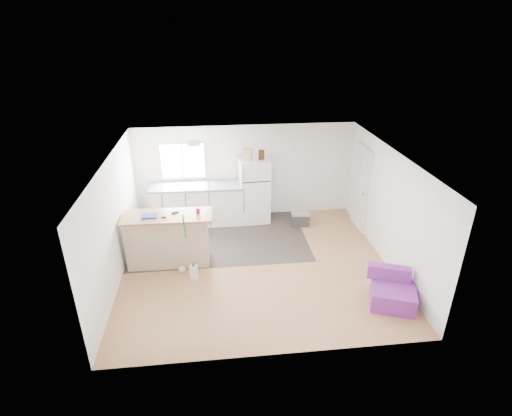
{
  "coord_description": "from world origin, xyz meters",
  "views": [
    {
      "loc": [
        -0.81,
        -7.06,
        4.71
      ],
      "look_at": [
        0.07,
        0.7,
        1.01
      ],
      "focal_mm": 28.0,
      "sensor_mm": 36.0,
      "label": 1
    }
  ],
  "objects_px": {
    "peninsula": "(168,239)",
    "cardboard_box": "(247,154)",
    "cooler": "(300,218)",
    "bottle_right": "(263,155)",
    "mop": "(183,261)",
    "red_cup": "(198,211)",
    "blue_tray": "(149,216)",
    "kitchen_cabinets": "(198,204)",
    "refrigerator": "(254,190)",
    "cleaner_jug": "(194,272)",
    "bottle_left": "(260,155)",
    "purple_seat": "(392,292)"
  },
  "relations": [
    {
      "from": "purple_seat",
      "to": "cleaner_jug",
      "type": "bearing_deg",
      "value": -176.91
    },
    {
      "from": "purple_seat",
      "to": "cardboard_box",
      "type": "bearing_deg",
      "value": 143.86
    },
    {
      "from": "refrigerator",
      "to": "bottle_right",
      "type": "xyz_separation_m",
      "value": [
        0.21,
        -0.05,
        0.94
      ]
    },
    {
      "from": "purple_seat",
      "to": "bottle_left",
      "type": "bearing_deg",
      "value": 140.14
    },
    {
      "from": "kitchen_cabinets",
      "to": "cleaner_jug",
      "type": "xyz_separation_m",
      "value": [
        -0.07,
        -2.46,
        -0.37
      ]
    },
    {
      "from": "red_cup",
      "to": "bottle_left",
      "type": "distance_m",
      "value": 2.36
    },
    {
      "from": "peninsula",
      "to": "cooler",
      "type": "xyz_separation_m",
      "value": [
        3.13,
        1.39,
        -0.39
      ]
    },
    {
      "from": "bottle_left",
      "to": "mop",
      "type": "bearing_deg",
      "value": -130.86
    },
    {
      "from": "cleaner_jug",
      "to": "mop",
      "type": "distance_m",
      "value": 0.37
    },
    {
      "from": "kitchen_cabinets",
      "to": "mop",
      "type": "xyz_separation_m",
      "value": [
        -0.29,
        -2.18,
        -0.29
      ]
    },
    {
      "from": "cleaner_jug",
      "to": "bottle_left",
      "type": "distance_m",
      "value": 3.32
    },
    {
      "from": "peninsula",
      "to": "refrigerator",
      "type": "xyz_separation_m",
      "value": [
        2.0,
        1.81,
        0.25
      ]
    },
    {
      "from": "refrigerator",
      "to": "cooler",
      "type": "distance_m",
      "value": 1.36
    },
    {
      "from": "purple_seat",
      "to": "red_cup",
      "type": "xyz_separation_m",
      "value": [
        -3.48,
        1.84,
        0.95
      ]
    },
    {
      "from": "cleaner_jug",
      "to": "bottle_left",
      "type": "height_order",
      "value": "bottle_left"
    },
    {
      "from": "cooler",
      "to": "purple_seat",
      "type": "relative_size",
      "value": 0.51
    },
    {
      "from": "blue_tray",
      "to": "cardboard_box",
      "type": "distance_m",
      "value": 2.86
    },
    {
      "from": "kitchen_cabinets",
      "to": "refrigerator",
      "type": "distance_m",
      "value": 1.45
    },
    {
      "from": "mop",
      "to": "blue_tray",
      "type": "height_order",
      "value": "mop"
    },
    {
      "from": "mop",
      "to": "kitchen_cabinets",
      "type": "bearing_deg",
      "value": 86.77
    },
    {
      "from": "mop",
      "to": "blue_tray",
      "type": "relative_size",
      "value": 4.47
    },
    {
      "from": "cleaner_jug",
      "to": "blue_tray",
      "type": "relative_size",
      "value": 1.16
    },
    {
      "from": "cleaner_jug",
      "to": "bottle_right",
      "type": "xyz_separation_m",
      "value": [
        1.69,
        2.41,
        1.61
      ]
    },
    {
      "from": "cooler",
      "to": "refrigerator",
      "type": "bearing_deg",
      "value": 167.53
    },
    {
      "from": "peninsula",
      "to": "cooler",
      "type": "distance_m",
      "value": 3.44
    },
    {
      "from": "blue_tray",
      "to": "cardboard_box",
      "type": "relative_size",
      "value": 1.0
    },
    {
      "from": "peninsula",
      "to": "cardboard_box",
      "type": "distance_m",
      "value": 2.81
    },
    {
      "from": "cooler",
      "to": "red_cup",
      "type": "height_order",
      "value": "red_cup"
    },
    {
      "from": "refrigerator",
      "to": "cardboard_box",
      "type": "height_order",
      "value": "cardboard_box"
    },
    {
      "from": "purple_seat",
      "to": "blue_tray",
      "type": "relative_size",
      "value": 3.25
    },
    {
      "from": "purple_seat",
      "to": "mop",
      "type": "xyz_separation_m",
      "value": [
        -3.83,
        1.45,
        0.0
      ]
    },
    {
      "from": "refrigerator",
      "to": "bottle_right",
      "type": "bearing_deg",
      "value": -17.33
    },
    {
      "from": "mop",
      "to": "bottle_right",
      "type": "distance_m",
      "value": 3.24
    },
    {
      "from": "peninsula",
      "to": "bottle_left",
      "type": "xyz_separation_m",
      "value": [
        2.14,
        1.76,
        1.19
      ]
    },
    {
      "from": "cardboard_box",
      "to": "bottle_right",
      "type": "distance_m",
      "value": 0.38
    },
    {
      "from": "cleaner_jug",
      "to": "cooler",
      "type": "bearing_deg",
      "value": 42.17
    },
    {
      "from": "kitchen_cabinets",
      "to": "refrigerator",
      "type": "height_order",
      "value": "refrigerator"
    },
    {
      "from": "cardboard_box",
      "to": "bottle_right",
      "type": "xyz_separation_m",
      "value": [
        0.38,
        0.01,
        -0.02
      ]
    },
    {
      "from": "bottle_left",
      "to": "purple_seat",
      "type": "bearing_deg",
      "value": -60.87
    },
    {
      "from": "peninsula",
      "to": "bottle_left",
      "type": "bearing_deg",
      "value": 40.66
    },
    {
      "from": "bottle_right",
      "to": "refrigerator",
      "type": "bearing_deg",
      "value": 166.23
    },
    {
      "from": "refrigerator",
      "to": "bottle_left",
      "type": "bearing_deg",
      "value": -23.57
    },
    {
      "from": "purple_seat",
      "to": "bottle_left",
      "type": "xyz_separation_m",
      "value": [
        -1.99,
        3.58,
        1.53
      ]
    },
    {
      "from": "peninsula",
      "to": "cardboard_box",
      "type": "xyz_separation_m",
      "value": [
        1.83,
        1.74,
        1.22
      ]
    },
    {
      "from": "mop",
      "to": "red_cup",
      "type": "distance_m",
      "value": 1.09
    },
    {
      "from": "kitchen_cabinets",
      "to": "refrigerator",
      "type": "bearing_deg",
      "value": 1.38
    },
    {
      "from": "cooler",
      "to": "bottle_right",
      "type": "distance_m",
      "value": 1.87
    },
    {
      "from": "refrigerator",
      "to": "mop",
      "type": "relative_size",
      "value": 1.22
    },
    {
      "from": "peninsula",
      "to": "mop",
      "type": "bearing_deg",
      "value": -49.88
    },
    {
      "from": "red_cup",
      "to": "peninsula",
      "type": "bearing_deg",
      "value": -178.62
    }
  ]
}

